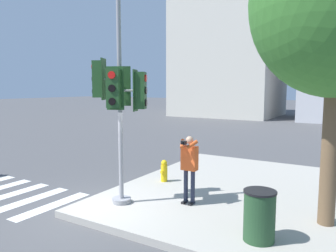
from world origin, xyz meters
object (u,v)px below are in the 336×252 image
traffic_signal_pole (119,96)px  fire_hydrant (164,171)px  person_photographer (189,163)px  trash_bin (259,216)px

traffic_signal_pole → fire_hydrant: (-0.08, 2.21, -2.39)m
traffic_signal_pole → fire_hydrant: bearing=92.0°
traffic_signal_pole → person_photographer: size_ratio=2.98×
fire_hydrant → trash_bin: trash_bin is taller
fire_hydrant → traffic_signal_pole: bearing=-88.0°
person_photographer → fire_hydrant: size_ratio=2.52×
person_photographer → trash_bin: size_ratio=1.74×
traffic_signal_pole → trash_bin: (3.62, -0.25, -2.23)m
traffic_signal_pole → trash_bin: traffic_signal_pole is taller
traffic_signal_pole → person_photographer: traffic_signal_pole is taller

